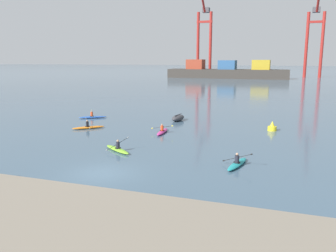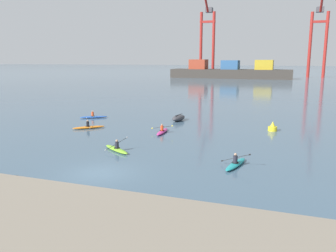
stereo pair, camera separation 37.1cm
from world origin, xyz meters
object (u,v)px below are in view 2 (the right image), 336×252
kayak_blue (93,117)px  kayak_lime (117,149)px  kayak_magenta (162,131)px  gantry_crane_west (207,34)px  gantry_crane_west_mid (319,32)px  container_barge (230,72)px  capsized_dinghy (178,118)px  kayak_orange (89,127)px  channel_buoy (273,127)px  kayak_teal (236,164)px

kayak_blue → kayak_lime: (10.15, -13.13, 0.00)m
kayak_magenta → kayak_lime: bearing=-98.1°
gantry_crane_west → kayak_blue: 111.84m
gantry_crane_west → gantry_crane_west_mid: bearing=4.7°
container_barge → kayak_blue: size_ratio=14.39×
capsized_dinghy → kayak_orange: size_ratio=0.93×
container_barge → kayak_blue: bearing=-90.5°
channel_buoy → kayak_orange: (-18.53, -5.22, -0.19)m
channel_buoy → container_barge: bearing=101.8°
gantry_crane_west → kayak_blue: gantry_crane_west is taller
gantry_crane_west_mid → kayak_teal: bearing=-95.7°
kayak_blue → kayak_teal: (19.79, -13.97, -0.00)m
gantry_crane_west_mid → container_barge: bearing=-154.2°
channel_buoy → kayak_blue: 21.60m
capsized_dinghy → kayak_blue: 10.80m
channel_buoy → kayak_blue: (-21.59, 0.74, -0.19)m
gantry_crane_west → kayak_orange: gantry_crane_west is taller
capsized_dinghy → kayak_blue: kayak_blue is taller
kayak_orange → kayak_magenta: (8.18, 0.48, -0.00)m
kayak_orange → kayak_blue: kayak_orange is taller
container_barge → kayak_lime: size_ratio=14.56×
kayak_blue → kayak_teal: bearing=-35.2°
kayak_orange → kayak_teal: 18.55m
capsized_dinghy → channel_buoy: (10.92, -2.39, 0.01)m
kayak_magenta → kayak_blue: bearing=154.0°
kayak_magenta → kayak_teal: bearing=-44.8°
kayak_teal → kayak_blue: bearing=144.8°
container_barge → gantry_crane_west_mid: 38.18m
kayak_orange → kayak_lime: bearing=-45.3°
container_barge → capsized_dinghy: (9.82, -96.52, -2.18)m
capsized_dinghy → kayak_teal: bearing=-59.7°
container_barge → gantry_crane_west: gantry_crane_west is taller
kayak_lime → kayak_blue: bearing=127.7°
gantry_crane_west_mid → channel_buoy: (-10.89, -114.17, -17.18)m
kayak_blue → kayak_magenta: size_ratio=0.93×
capsized_dinghy → kayak_orange: 10.76m
channel_buoy → kayak_blue: size_ratio=0.31×
gantry_crane_west → kayak_magenta: gantry_crane_west is taller
container_barge → gantry_crane_west_mid: size_ratio=1.22×
container_barge → kayak_orange: bearing=-88.8°
capsized_dinghy → kayak_teal: kayak_teal is taller
gantry_crane_west_mid → kayak_orange: 124.18m
gantry_crane_west_mid → channel_buoy: bearing=-95.4°
kayak_blue → kayak_magenta: same height
channel_buoy → kayak_orange: kayak_orange is taller
container_barge → capsized_dinghy: container_barge is taller
channel_buoy → kayak_teal: size_ratio=0.29×
container_barge → gantry_crane_west: (-12.05, 11.70, 15.29)m
gantry_crane_west → kayak_teal: gantry_crane_west is taller
container_barge → kayak_magenta: container_barge is taller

